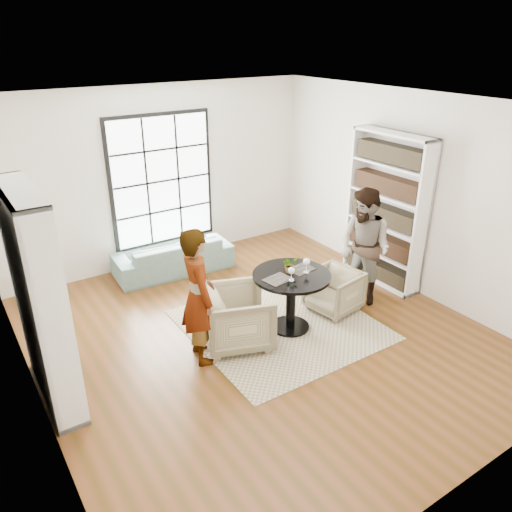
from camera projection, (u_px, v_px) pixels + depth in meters
ground at (260, 336)px, 6.72m from camera, size 6.00×6.00×0.00m
room_shell at (238, 237)px, 6.61m from camera, size 6.00×6.01×6.00m
rug at (280, 325)px, 6.95m from camera, size 2.43×2.43×0.01m
pedestal_table at (291, 290)px, 6.65m from camera, size 1.04×1.04×0.83m
sofa at (173, 256)px, 8.40m from camera, size 2.00×0.89×0.57m
armchair_left at (238, 317)px, 6.41m from camera, size 1.08×1.06×0.77m
armchair_right at (333, 291)px, 7.21m from camera, size 0.78×0.77×0.62m
person_left at (198, 296)px, 5.93m from camera, size 0.51×0.69×1.73m
person_right at (364, 247)px, 7.26m from camera, size 0.74×0.90×1.74m
placemat_left at (278, 279)px, 6.41m from camera, size 0.38×0.31×0.01m
placemat_right at (301, 269)px, 6.67m from camera, size 0.38×0.31×0.01m
cutlery_left at (278, 279)px, 6.40m from camera, size 0.17×0.24×0.01m
cutlery_right at (301, 269)px, 6.67m from camera, size 0.17×0.24×0.01m
wine_glass_left at (292, 271)px, 6.33m from camera, size 0.09×0.09×0.19m
wine_glass_right at (307, 262)px, 6.53m from camera, size 0.09×0.09×0.21m
flower_centerpiece at (290, 265)px, 6.56m from camera, size 0.21×0.18×0.22m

